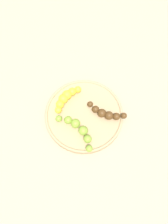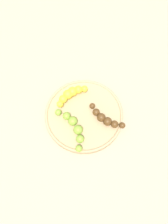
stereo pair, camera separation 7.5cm
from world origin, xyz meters
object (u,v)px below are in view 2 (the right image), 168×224
object	(u,v)px
fruit_bowl	(84,115)
banana_green	(74,127)
banana_yellow	(71,94)
banana_overripe	(105,118)

from	to	relation	value
fruit_bowl	banana_green	world-z (taller)	banana_green
banana_yellow	banana_green	bearing A→B (deg)	150.66
fruit_bowl	banana_overripe	xyz separation A→B (m)	(0.06, 0.04, 0.02)
banana_yellow	fruit_bowl	bearing A→B (deg)	178.92
banana_overripe	banana_yellow	world-z (taller)	banana_yellow
banana_green	banana_yellow	world-z (taller)	banana_yellow
banana_overripe	banana_yellow	size ratio (longest dim) A/B	1.08
banana_overripe	banana_green	bearing A→B (deg)	-38.18
fruit_bowl	banana_overripe	distance (m)	0.08
fruit_bowl	banana_yellow	xyz separation A→B (m)	(-0.08, 0.01, 0.02)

